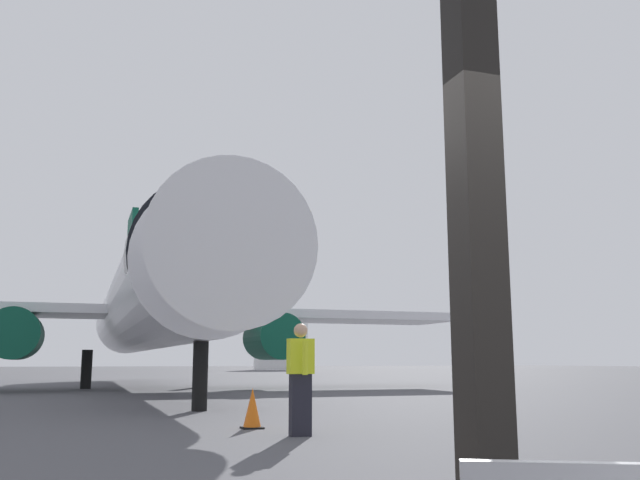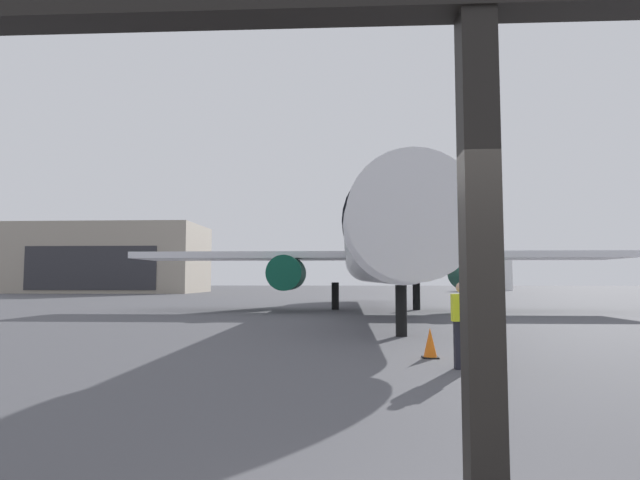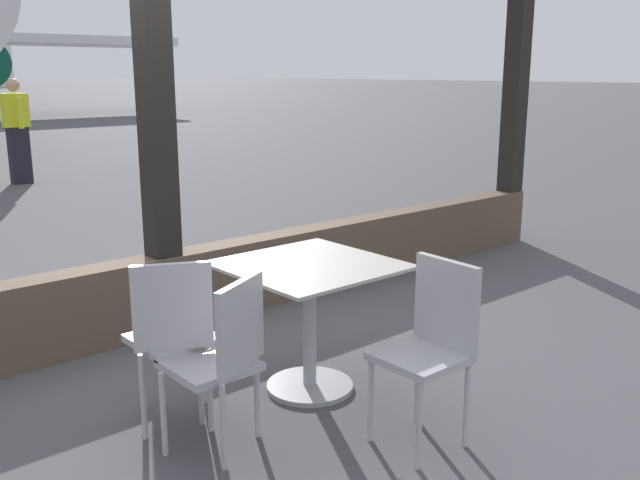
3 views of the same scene
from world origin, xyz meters
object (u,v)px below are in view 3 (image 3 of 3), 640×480
object	(u,v)px
dining_table	(310,310)
cafe_chair_window_left	(224,351)
cafe_chair_aisle_left	(173,329)
cafe_chair_window_right	(432,336)
ground_crew_worker	(17,130)

from	to	relation	value
dining_table	cafe_chair_window_left	distance (m)	0.81
cafe_chair_aisle_left	cafe_chair_window_right	bearing A→B (deg)	-46.12
dining_table	cafe_chair_window_right	bearing A→B (deg)	-84.35
cafe_chair_window_left	cafe_chair_window_right	distance (m)	1.04
cafe_chair_window_left	ground_crew_worker	bearing A→B (deg)	76.99
cafe_chair_window_right	ground_crew_worker	world-z (taller)	ground_crew_worker
cafe_chair_aisle_left	ground_crew_worker	size ratio (longest dim) A/B	0.54
cafe_chair_window_right	ground_crew_worker	bearing A→B (deg)	82.40
cafe_chair_window_right	ground_crew_worker	size ratio (longest dim) A/B	0.54
ground_crew_worker	dining_table	bearing A→B (deg)	-98.80
cafe_chair_window_right	cafe_chair_aisle_left	distance (m)	1.33
cafe_chair_window_left	ground_crew_worker	distance (m)	9.77
cafe_chair_window_right	cafe_chair_window_left	bearing A→B (deg)	144.75
dining_table	cafe_chair_window_right	xyz separation A→B (m)	(0.08, -0.86, 0.07)
cafe_chair_window_right	cafe_chair_aisle_left	world-z (taller)	cafe_chair_window_right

